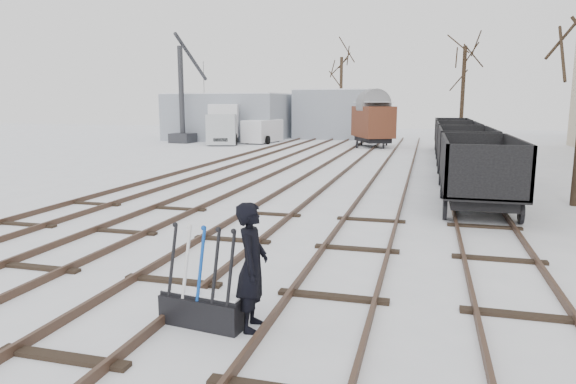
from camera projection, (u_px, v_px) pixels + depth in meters
The scene contains 16 objects.
ground at pixel (173, 283), 9.50m from camera, with size 120.00×120.00×0.00m, color white.
tracks at pixel (321, 177), 22.48m from camera, with size 13.90×52.00×0.16m.
shed_left at pixel (231, 116), 46.72m from camera, with size 10.00×8.00×4.10m.
shed_right at pixel (336, 114), 48.17m from camera, with size 7.00×6.00×4.50m.
ground_frame at pixel (203, 307), 7.64m from camera, with size 1.35×0.59×1.49m.
worker at pixel (252, 266), 7.42m from camera, with size 0.69×0.45×1.89m, color black.
freight_wagon_a at pixel (478, 182), 15.85m from camera, with size 2.18×5.45×2.23m.
freight_wagon_b at pixel (464, 160), 21.93m from camera, with size 2.18×5.45×2.23m.
freight_wagon_c at pixel (457, 148), 28.02m from camera, with size 2.18×5.45×2.23m.
freight_wagon_d at pixel (452, 140), 34.10m from camera, with size 2.18×5.45×2.23m.
box_van_wagon at pixel (373, 121), 38.26m from camera, with size 3.89×4.93×3.34m.
lorry at pixel (224, 123), 41.92m from camera, with size 3.55×7.27×3.16m.
panel_van at pixel (263, 131), 42.31m from camera, with size 2.42×4.49×1.89m.
crane at pixel (183, 114), 42.34m from camera, with size 1.89×5.18×8.80m.
tree_far_left at pixel (341, 97), 49.77m from camera, with size 0.30×0.30×7.59m, color black.
tree_far_right at pixel (462, 96), 39.88m from camera, with size 0.30×0.30×7.58m, color black.
Camera 1 is at (4.43, -8.19, 3.29)m, focal length 32.00 mm.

